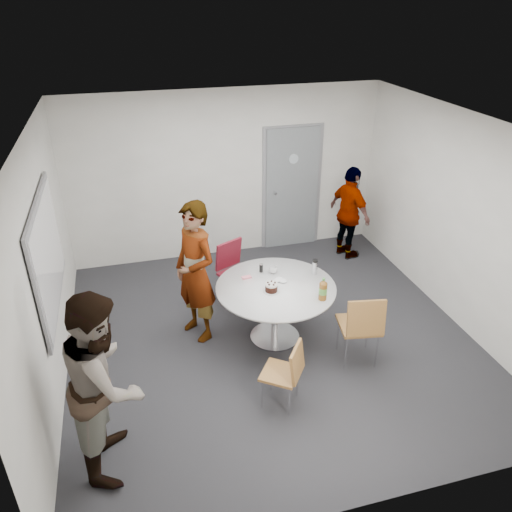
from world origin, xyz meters
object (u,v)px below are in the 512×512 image
object	(u,v)px
table	(277,294)
person_main	(195,272)
person_left	(105,382)
chair_near_left	(287,370)
door	(292,189)
person_right	(350,213)
chair_far	(234,267)
whiteboard	(48,255)
chair_near_right	(362,323)

from	to	relation	value
table	person_main	distance (m)	1.04
person_main	person_left	distance (m)	2.01
chair_near_left	person_left	xyz separation A→B (m)	(-1.78, -0.20, 0.44)
door	person_right	xyz separation A→B (m)	(0.77, -0.68, -0.25)
table	chair_far	xyz separation A→B (m)	(-0.32, 0.98, -0.09)
chair_near_left	person_left	distance (m)	1.84
door	chair_near_left	bearing A→B (deg)	-109.26
person_main	chair_far	bearing A→B (deg)	107.66
door	chair_far	bearing A→B (deg)	-131.50
whiteboard	table	distance (m)	2.66
table	whiteboard	bearing A→B (deg)	175.02
whiteboard	person_right	xyz separation A→B (m)	(4.33, 1.61, -0.68)
whiteboard	chair_far	xyz separation A→B (m)	(2.21, 0.75, -0.89)
chair_near_right	table	bearing A→B (deg)	146.55
chair_near_left	chair_near_right	world-z (taller)	chair_near_right
table	chair_near_left	bearing A→B (deg)	-102.11
door	whiteboard	bearing A→B (deg)	-147.34
chair_far	person_left	bearing A→B (deg)	27.45
door	chair_near_left	xyz separation A→B (m)	(-1.27, -3.65, -0.55)
chair_near_right	person_left	distance (m)	2.89
chair_near_left	chair_far	size ratio (longest dim) A/B	0.85
door	table	world-z (taller)	door
chair_near_right	chair_near_left	bearing A→B (deg)	-148.76
chair_near_left	chair_far	world-z (taller)	chair_far
chair_near_left	person_left	bearing A→B (deg)	132.32
chair_near_right	person_left	bearing A→B (deg)	-157.99
chair_near_left	person_right	bearing A→B (deg)	1.39
person_main	whiteboard	bearing A→B (deg)	-112.87
table	chair_far	world-z (taller)	table
chair_near_left	chair_near_right	distance (m)	1.11
chair_near_left	person_left	world-z (taller)	person_left
chair_near_right	chair_far	bearing A→B (deg)	132.72
door	person_main	world-z (taller)	door
whiteboard	person_main	size ratio (longest dim) A/B	1.04
chair_near_left	table	bearing A→B (deg)	23.76
chair_far	person_main	bearing A→B (deg)	18.82
door	person_left	world-z (taller)	door
table	person_left	bearing A→B (deg)	-146.34
person_main	person_right	xyz separation A→B (m)	(2.74, 1.48, -0.14)
person_main	table	bearing A→B (deg)	42.16
person_main	person_right	distance (m)	3.12
table	chair_far	distance (m)	1.03
chair_near_left	chair_near_right	xyz separation A→B (m)	(1.03, 0.40, 0.11)
person_main	chair_near_right	bearing A→B (deg)	30.27
whiteboard	chair_far	world-z (taller)	whiteboard
whiteboard	chair_near_left	distance (m)	2.84
person_right	table	bearing A→B (deg)	120.31
whiteboard	person_left	xyz separation A→B (m)	(0.51, -1.57, -0.54)
door	table	size ratio (longest dim) A/B	1.44
chair_near_left	door	bearing A→B (deg)	16.61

